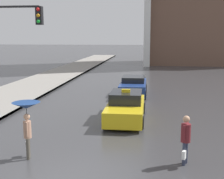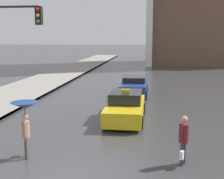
% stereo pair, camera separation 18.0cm
% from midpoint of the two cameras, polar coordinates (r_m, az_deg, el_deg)
% --- Properties ---
extents(ground_plane, '(300.00, 300.00, 0.00)m').
position_cam_midpoint_polar(ground_plane, '(9.90, -8.47, -15.91)').
color(ground_plane, '#38383A').
extents(taxi, '(1.91, 4.73, 1.60)m').
position_cam_midpoint_polar(taxi, '(16.10, 2.22, -3.21)').
color(taxi, gold).
rests_on(taxi, ground_plane).
extents(sedan_red, '(1.91, 4.64, 1.37)m').
position_cam_midpoint_polar(sedan_red, '(22.80, 3.70, 0.59)').
color(sedan_red, navy).
rests_on(sedan_red, ground_plane).
extents(pedestrian_with_umbrella, '(0.96, 0.96, 2.03)m').
position_cam_midpoint_polar(pedestrian_with_umbrella, '(11.21, -15.80, -4.32)').
color(pedestrian_with_umbrella, '#4C473D').
rests_on(pedestrian_with_umbrella, ground_plane).
extents(pedestrian_man, '(0.42, 0.61, 1.68)m').
position_cam_midpoint_polar(pedestrian_man, '(10.73, 12.84, -8.39)').
color(pedestrian_man, '#2D3347').
rests_on(pedestrian_man, ground_plane).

